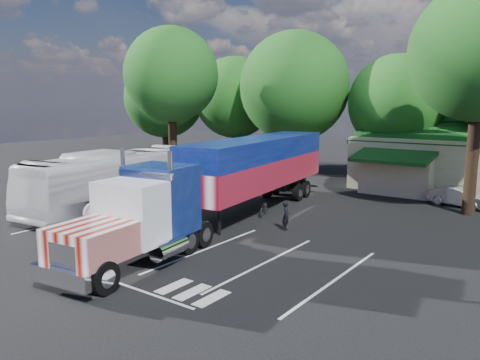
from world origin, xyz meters
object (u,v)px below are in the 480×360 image
Objects in this scene: bicycle at (264,208)px; silver_sedan at (460,197)px; woman at (286,216)px; tour_bus at (116,179)px; semi_truck at (235,174)px.

bicycle is 12.96m from silver_sedan.
woman is 11.68m from tour_bus.
semi_truck reaches higher than silver_sedan.
semi_truck reaches higher than bicycle.
woman is at bearing 2.19° from tour_bus.
bicycle is (-2.70, 2.01, -0.33)m from woman.
tour_bus is 3.49× the size of silver_sedan.
semi_truck is 14.68× the size of woman.
bicycle is 9.67m from tour_bus.
tour_bus is 22.07m from silver_sedan.
silver_sedan is at bearing 30.53° from tour_bus.
woman reaches higher than bicycle.
bicycle is at bearing 149.56° from silver_sedan.
semi_truck reaches higher than tour_bus.
semi_truck is 3.02m from bicycle.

